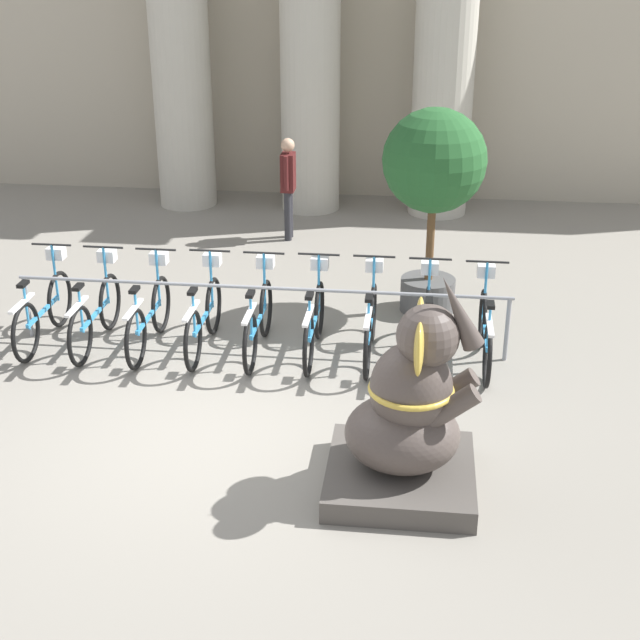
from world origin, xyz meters
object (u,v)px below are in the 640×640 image
bicycle_7 (427,326)px  person_pedestrian (288,180)px  bicycle_4 (259,319)px  elephant_statue (408,419)px  bicycle_0 (44,308)px  bicycle_5 (314,320)px  bicycle_2 (149,314)px  potted_tree (434,174)px  bicycle_1 (96,311)px  bicycle_8 (485,329)px  bicycle_3 (204,316)px  bicycle_6 (371,323)px

bicycle_7 → person_pedestrian: bearing=118.2°
bicycle_4 → elephant_statue: bearing=-55.2°
bicycle_0 → bicycle_5: size_ratio=1.00×
bicycle_2 → bicycle_7: 3.17m
bicycle_0 → potted_tree: potted_tree is taller
bicycle_1 → bicycle_7: 3.81m
bicycle_2 → potted_tree: 3.76m
bicycle_8 → bicycle_0: bearing=-180.0°
bicycle_4 → elephant_statue: size_ratio=0.84×
bicycle_3 → bicycle_4: (0.63, -0.00, 0.00)m
bicycle_5 → bicycle_4: bearing=-177.8°
bicycle_3 → bicycle_4: bearing=-0.4°
bicycle_7 → bicycle_8: bearing=-2.3°
bicycle_1 → bicycle_4: 1.90m
bicycle_4 → bicycle_7: 1.90m
elephant_statue → potted_tree: size_ratio=0.78×
bicycle_7 → potted_tree: potted_tree is taller
bicycle_2 → bicycle_4: 1.27m
bicycle_5 → bicycle_2: bearing=-178.5°
bicycle_5 → potted_tree: 2.35m
bicycle_6 → bicycle_7: (0.63, -0.01, 0.00)m
bicycle_3 → bicycle_8: size_ratio=1.00×
bicycle_8 → bicycle_2: bearing=-179.7°
elephant_statue → person_pedestrian: 6.89m
bicycle_0 → potted_tree: size_ratio=0.65×
bicycle_1 → bicycle_3: 1.27m
bicycle_6 → elephant_statue: (0.48, -2.54, 0.26)m
bicycle_1 → bicycle_8: same height
bicycle_5 → bicycle_6: 0.63m
bicycle_0 → bicycle_2: bearing=-1.0°
bicycle_0 → bicycle_7: (4.44, 0.03, 0.00)m
bicycle_0 → bicycle_5: bearing=0.5°
bicycle_0 → person_pedestrian: size_ratio=1.06×
bicycle_0 → bicycle_7: size_ratio=1.00×
bicycle_1 → bicycle_4: same height
bicycle_7 → bicycle_8: size_ratio=1.00×
bicycle_0 → bicycle_3: bearing=0.3°
bicycle_1 → potted_tree: 4.30m
bicycle_4 → bicycle_2: bearing=-178.9°
bicycle_0 → bicycle_1: bearing=-1.3°
bicycle_4 → person_pedestrian: size_ratio=1.06×
bicycle_8 → bicycle_7: bearing=177.7°
bicycle_1 → bicycle_6: size_ratio=1.00×
bicycle_2 → bicycle_5: same height
bicycle_3 → bicycle_5: same height
person_pedestrian → elephant_statue: bearing=-73.0°
bicycle_3 → bicycle_4: size_ratio=1.00×
bicycle_5 → potted_tree: size_ratio=0.65×
bicycle_1 → bicycle_7: size_ratio=1.00×
bicycle_0 → bicycle_6: same height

